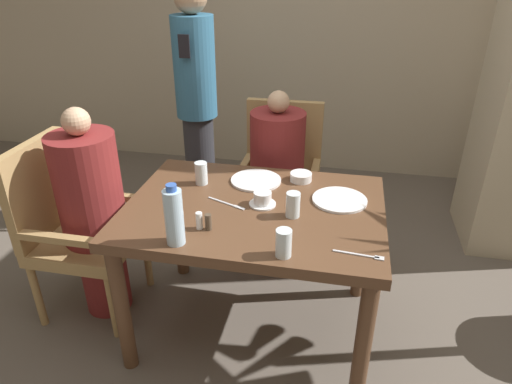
# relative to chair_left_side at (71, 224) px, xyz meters

# --- Properties ---
(ground_plane) EXTENTS (16.00, 16.00, 0.00)m
(ground_plane) POSITION_rel_chair_left_side_xyz_m (0.97, 0.00, -0.51)
(ground_plane) COLOR #60564C
(wall_back) EXTENTS (8.00, 0.06, 2.80)m
(wall_back) POSITION_rel_chair_left_side_xyz_m (0.97, 2.14, 0.89)
(wall_back) COLOR tan
(wall_back) RESTS_ON ground_plane
(dining_table) EXTENTS (1.17, 0.86, 0.73)m
(dining_table) POSITION_rel_chair_left_side_xyz_m (0.97, 0.00, 0.11)
(dining_table) COLOR brown
(dining_table) RESTS_ON ground_plane
(chair_left_side) EXTENTS (0.49, 0.48, 0.95)m
(chair_left_side) POSITION_rel_chair_left_side_xyz_m (0.00, 0.00, 0.00)
(chair_left_side) COLOR #A88451
(chair_left_side) RESTS_ON ground_plane
(diner_in_left_chair) EXTENTS (0.32, 0.32, 1.14)m
(diner_in_left_chair) POSITION_rel_chair_left_side_xyz_m (0.14, 0.00, 0.07)
(diner_in_left_chair) COLOR maroon
(diner_in_left_chair) RESTS_ON ground_plane
(chair_far_side) EXTENTS (0.48, 0.49, 0.95)m
(chair_far_side) POSITION_rel_chair_left_side_xyz_m (0.97, 0.81, 0.00)
(chair_far_side) COLOR #A88451
(chair_far_side) RESTS_ON ground_plane
(diner_in_far_chair) EXTENTS (0.32, 0.32, 1.08)m
(diner_in_far_chair) POSITION_rel_chair_left_side_xyz_m (0.97, 0.67, 0.05)
(diner_in_far_chair) COLOR maroon
(diner_in_far_chair) RESTS_ON ground_plane
(standing_host) EXTENTS (0.28, 0.31, 1.63)m
(standing_host) POSITION_rel_chair_left_side_xyz_m (0.34, 1.10, 0.36)
(standing_host) COLOR #2D2D33
(standing_host) RESTS_ON ground_plane
(plate_main_left) EXTENTS (0.25, 0.25, 0.01)m
(plate_main_left) POSITION_rel_chair_left_side_xyz_m (1.35, 0.13, 0.22)
(plate_main_left) COLOR white
(plate_main_left) RESTS_ON dining_table
(plate_main_right) EXTENTS (0.25, 0.25, 0.01)m
(plate_main_right) POSITION_rel_chair_left_side_xyz_m (0.93, 0.25, 0.22)
(plate_main_right) COLOR white
(plate_main_right) RESTS_ON dining_table
(teacup_with_saucer) EXTENTS (0.12, 0.12, 0.06)m
(teacup_with_saucer) POSITION_rel_chair_left_side_xyz_m (1.01, 0.02, 0.24)
(teacup_with_saucer) COLOR white
(teacup_with_saucer) RESTS_ON dining_table
(bowl_small) EXTENTS (0.11, 0.11, 0.04)m
(bowl_small) POSITION_rel_chair_left_side_xyz_m (1.15, 0.31, 0.23)
(bowl_small) COLOR white
(bowl_small) RESTS_ON dining_table
(water_bottle) EXTENTS (0.08, 0.08, 0.26)m
(water_bottle) POSITION_rel_chair_left_side_xyz_m (0.73, -0.35, 0.33)
(water_bottle) COLOR silver
(water_bottle) RESTS_ON dining_table
(glass_tall_near) EXTENTS (0.06, 0.06, 0.11)m
(glass_tall_near) POSITION_rel_chair_left_side_xyz_m (1.16, -0.36, 0.27)
(glass_tall_near) COLOR silver
(glass_tall_near) RESTS_ON dining_table
(glass_tall_mid) EXTENTS (0.06, 0.06, 0.11)m
(glass_tall_mid) POSITION_rel_chair_left_side_xyz_m (0.66, 0.17, 0.27)
(glass_tall_mid) COLOR silver
(glass_tall_mid) RESTS_ON dining_table
(glass_tall_far) EXTENTS (0.06, 0.06, 0.11)m
(glass_tall_far) POSITION_rel_chair_left_side_xyz_m (1.15, -0.05, 0.27)
(glass_tall_far) COLOR silver
(glass_tall_far) RESTS_ON dining_table
(salt_shaker) EXTENTS (0.03, 0.03, 0.08)m
(salt_shaker) POSITION_rel_chair_left_side_xyz_m (0.79, -0.23, 0.25)
(salt_shaker) COLOR white
(salt_shaker) RESTS_ON dining_table
(pepper_shaker) EXTENTS (0.03, 0.03, 0.07)m
(pepper_shaker) POSITION_rel_chair_left_side_xyz_m (0.82, -0.23, 0.25)
(pepper_shaker) COLOR #4C3D2D
(pepper_shaker) RESTS_ON dining_table
(fork_beside_plate) EXTENTS (0.20, 0.03, 0.00)m
(fork_beside_plate) POSITION_rel_chair_left_side_xyz_m (1.46, -0.30, 0.22)
(fork_beside_plate) COLOR silver
(fork_beside_plate) RESTS_ON dining_table
(knife_beside_plate) EXTENTS (0.20, 0.09, 0.00)m
(knife_beside_plate) POSITION_rel_chair_left_side_xyz_m (0.85, -0.01, 0.22)
(knife_beside_plate) COLOR silver
(knife_beside_plate) RESTS_ON dining_table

